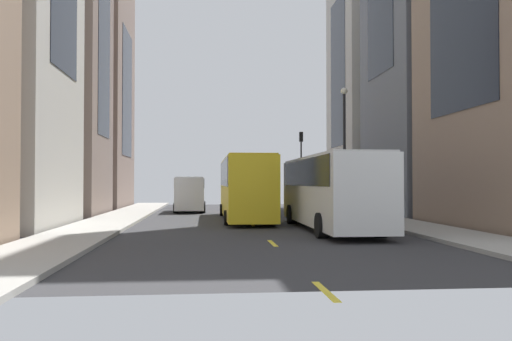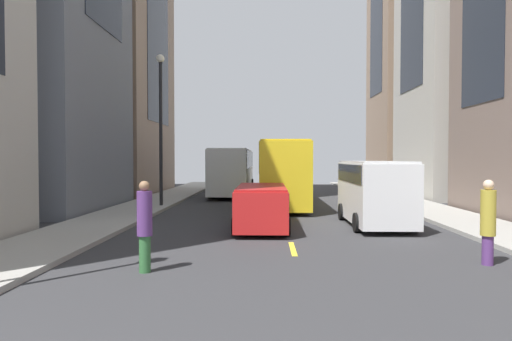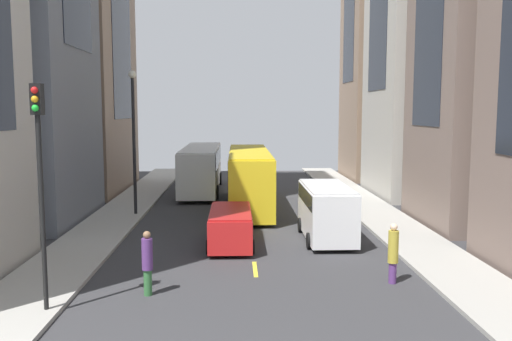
{
  "view_description": "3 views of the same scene",
  "coord_description": "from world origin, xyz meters",
  "px_view_note": "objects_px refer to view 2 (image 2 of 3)",
  "views": [
    {
      "loc": [
        2.39,
        31.49,
        2.19
      ],
      "look_at": [
        -0.5,
        1.11,
        2.86
      ],
      "focal_mm": 37.31,
      "sensor_mm": 36.0,
      "label": 1
    },
    {
      "loc": [
        -0.76,
        -25.58,
        2.68
      ],
      "look_at": [
        -1.5,
        3.17,
        1.91
      ],
      "focal_mm": 30.86,
      "sensor_mm": 36.0,
      "label": 2
    },
    {
      "loc": [
        -0.7,
        -32.69,
        6.09
      ],
      "look_at": [
        0.44,
        -1.65,
        2.59
      ],
      "focal_mm": 37.76,
      "sensor_mm": 36.0,
      "label": 3
    }
  ],
  "objects_px": {
    "city_bus_white": "(233,168)",
    "streetcar_yellow": "(282,168)",
    "pedestrian_walking_far": "(488,220)",
    "car_red_0": "(262,204)",
    "delivery_van_white": "(374,188)",
    "pedestrian_crossing_mid": "(145,224)"
  },
  "relations": [
    {
      "from": "streetcar_yellow",
      "to": "pedestrian_walking_far",
      "type": "xyz_separation_m",
      "value": [
        4.69,
        -14.99,
        -0.98
      ]
    },
    {
      "from": "city_bus_white",
      "to": "pedestrian_crossing_mid",
      "type": "height_order",
      "value": "city_bus_white"
    },
    {
      "from": "city_bus_white",
      "to": "car_red_0",
      "type": "xyz_separation_m",
      "value": [
        2.36,
        -16.36,
        -1.04
      ]
    },
    {
      "from": "pedestrian_walking_far",
      "to": "streetcar_yellow",
      "type": "bearing_deg",
      "value": -11.88
    },
    {
      "from": "city_bus_white",
      "to": "pedestrian_walking_far",
      "type": "distance_m",
      "value": 23.32
    },
    {
      "from": "delivery_van_white",
      "to": "pedestrian_crossing_mid",
      "type": "bearing_deg",
      "value": -134.09
    },
    {
      "from": "delivery_van_white",
      "to": "streetcar_yellow",
      "type": "bearing_deg",
      "value": 111.82
    },
    {
      "from": "car_red_0",
      "to": "pedestrian_walking_far",
      "type": "relative_size",
      "value": 2.16
    },
    {
      "from": "city_bus_white",
      "to": "delivery_van_white",
      "type": "xyz_separation_m",
      "value": [
        6.85,
        -15.39,
        -0.5
      ]
    },
    {
      "from": "car_red_0",
      "to": "pedestrian_crossing_mid",
      "type": "xyz_separation_m",
      "value": [
        -2.66,
        -6.42,
        0.18
      ]
    },
    {
      "from": "delivery_van_white",
      "to": "car_red_0",
      "type": "bearing_deg",
      "value": -167.83
    },
    {
      "from": "city_bus_white",
      "to": "streetcar_yellow",
      "type": "distance_m",
      "value": 7.66
    },
    {
      "from": "car_red_0",
      "to": "pedestrian_walking_far",
      "type": "distance_m",
      "value": 7.96
    },
    {
      "from": "streetcar_yellow",
      "to": "delivery_van_white",
      "type": "height_order",
      "value": "streetcar_yellow"
    },
    {
      "from": "streetcar_yellow",
      "to": "city_bus_white",
      "type": "bearing_deg",
      "value": 116.57
    },
    {
      "from": "streetcar_yellow",
      "to": "delivery_van_white",
      "type": "relative_size",
      "value": 2.33
    },
    {
      "from": "city_bus_white",
      "to": "streetcar_yellow",
      "type": "bearing_deg",
      "value": -63.43
    },
    {
      "from": "streetcar_yellow",
      "to": "pedestrian_walking_far",
      "type": "bearing_deg",
      "value": -72.63
    },
    {
      "from": "pedestrian_crossing_mid",
      "to": "pedestrian_walking_far",
      "type": "bearing_deg",
      "value": -76.63
    },
    {
      "from": "car_red_0",
      "to": "streetcar_yellow",
      "type": "bearing_deg",
      "value": 83.57
    },
    {
      "from": "streetcar_yellow",
      "to": "car_red_0",
      "type": "distance_m",
      "value": 9.64
    },
    {
      "from": "streetcar_yellow",
      "to": "car_red_0",
      "type": "bearing_deg",
      "value": -96.43
    }
  ]
}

